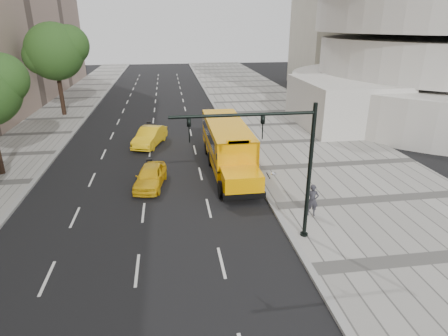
{
  "coord_description": "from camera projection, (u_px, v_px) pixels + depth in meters",
  "views": [
    {
      "loc": [
        0.65,
        -23.11,
        9.51
      ],
      "look_at": [
        3.5,
        -4.0,
        1.9
      ],
      "focal_mm": 30.0,
      "sensor_mm": 36.0,
      "label": 1
    }
  ],
  "objects": [
    {
      "name": "curb_museum",
      "position": [
        252.0,
        170.0,
        25.46
      ],
      "size": [
        0.3,
        140.0,
        0.15
      ],
      "primitive_type": "cube",
      "color": "gray",
      "rests_on": "ground"
    },
    {
      "name": "school_bus",
      "position": [
        227.0,
        142.0,
        25.68
      ],
      "size": [
        2.96,
        11.56,
        3.19
      ],
      "color": "#FFA500",
      "rests_on": "ground"
    },
    {
      "name": "taxi_far",
      "position": [
        150.0,
        137.0,
        30.41
      ],
      "size": [
        2.89,
        4.79,
        1.49
      ],
      "primitive_type": "imported",
      "rotation": [
        0.0,
        0.0,
        -0.31
      ],
      "color": "yellow",
      "rests_on": "ground"
    },
    {
      "name": "traffic_signal",
      "position": [
        279.0,
        158.0,
        15.91
      ],
      "size": [
        6.18,
        0.36,
        6.4
      ],
      "color": "black",
      "rests_on": "ground"
    },
    {
      "name": "taxi_near",
      "position": [
        150.0,
        176.0,
        22.85
      ],
      "size": [
        2.22,
        4.14,
        1.34
      ],
      "primitive_type": "imported",
      "rotation": [
        0.0,
        0.0,
        -0.17
      ],
      "color": "yellow",
      "rests_on": "ground"
    },
    {
      "name": "curb_far",
      "position": [
        34.0,
        182.0,
        23.54
      ],
      "size": [
        0.3,
        140.0,
        0.15
      ],
      "primitive_type": "cube",
      "color": "gray",
      "rests_on": "ground"
    },
    {
      "name": "ground",
      "position": [
        163.0,
        176.0,
        24.66
      ],
      "size": [
        140.0,
        140.0,
        0.0
      ],
      "primitive_type": "plane",
      "color": "black",
      "rests_on": "ground"
    },
    {
      "name": "sidewalk_museum",
      "position": [
        335.0,
        165.0,
        26.28
      ],
      "size": [
        12.0,
        140.0,
        0.15
      ],
      "primitive_type": "cube",
      "color": "gray",
      "rests_on": "ground"
    },
    {
      "name": "tree_c",
      "position": [
        56.0,
        51.0,
        37.79
      ],
      "size": [
        6.44,
        5.73,
        9.49
      ],
      "color": "black",
      "rests_on": "ground"
    },
    {
      "name": "pedestrian",
      "position": [
        312.0,
        200.0,
        19.07
      ],
      "size": [
        0.7,
        0.55,
        1.68
      ],
      "primitive_type": "imported",
      "rotation": [
        0.0,
        0.0,
        -0.28
      ],
      "color": "#2E2D35",
      "rests_on": "sidewalk_museum"
    }
  ]
}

